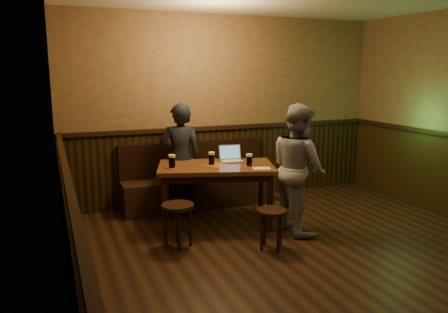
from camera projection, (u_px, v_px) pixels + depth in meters
room at (337, 153)px, 4.20m from camera, size 5.04×6.04×2.84m
bench at (197, 186)px, 6.45m from camera, size 2.20×0.50×0.95m
pub_table at (216, 173)px, 5.64m from camera, size 1.65×1.24×0.79m
stool_left at (178, 213)px, 4.94m from camera, size 0.44×0.44×0.50m
stool_right at (272, 217)px, 4.89m from camera, size 0.38×0.38×0.46m
pint_left at (172, 161)px, 5.43m from camera, size 0.11×0.11×0.17m
pint_mid at (212, 158)px, 5.62m from camera, size 0.11×0.11×0.17m
pint_right at (249, 160)px, 5.53m from camera, size 0.10×0.10×0.16m
laptop at (231, 157)px, 5.85m from camera, size 0.33×0.28×0.21m
menu at (261, 168)px, 5.43m from camera, size 0.26×0.21×0.00m
person_suit at (181, 160)px, 6.00m from camera, size 0.65×0.51×1.56m
person_grey at (298, 168)px, 5.38m from camera, size 0.61×0.78×1.60m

